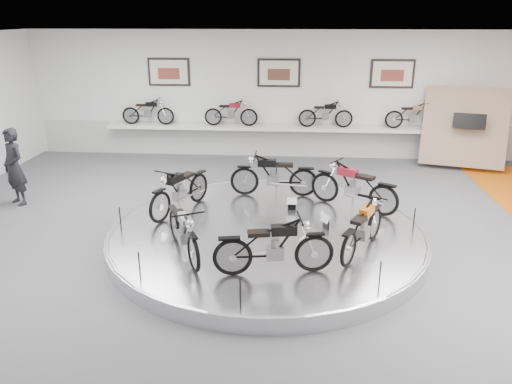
# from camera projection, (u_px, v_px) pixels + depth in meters

# --- Properties ---
(floor) EXTENTS (16.00, 16.00, 0.00)m
(floor) POSITION_uv_depth(u_px,v_px,m) (266.00, 249.00, 9.98)
(floor) COLOR #555558
(floor) RESTS_ON ground
(ceiling) EXTENTS (16.00, 16.00, 0.00)m
(ceiling) POSITION_uv_depth(u_px,v_px,m) (267.00, 40.00, 8.63)
(ceiling) COLOR white
(ceiling) RESTS_ON wall_back
(wall_back) EXTENTS (16.00, 0.00, 16.00)m
(wall_back) POSITION_uv_depth(u_px,v_px,m) (279.00, 95.00, 15.88)
(wall_back) COLOR silver
(wall_back) RESTS_ON floor
(dado_band) EXTENTS (15.68, 0.04, 1.10)m
(dado_band) POSITION_uv_depth(u_px,v_px,m) (278.00, 140.00, 16.35)
(dado_band) COLOR #BCBCBA
(dado_band) RESTS_ON floor
(display_platform) EXTENTS (6.40, 6.40, 0.30)m
(display_platform) POSITION_uv_depth(u_px,v_px,m) (267.00, 236.00, 10.21)
(display_platform) COLOR silver
(display_platform) RESTS_ON floor
(platform_rim) EXTENTS (6.40, 6.40, 0.10)m
(platform_rim) POSITION_uv_depth(u_px,v_px,m) (267.00, 230.00, 10.17)
(platform_rim) COLOR #B2B2BA
(platform_rim) RESTS_ON display_platform
(shelf) EXTENTS (11.00, 0.55, 0.10)m
(shelf) POSITION_uv_depth(u_px,v_px,m) (278.00, 128.00, 15.94)
(shelf) COLOR silver
(shelf) RESTS_ON wall_back
(poster_left) EXTENTS (1.35, 0.06, 0.88)m
(poster_left) POSITION_uv_depth(u_px,v_px,m) (169.00, 72.00, 15.86)
(poster_left) COLOR beige
(poster_left) RESTS_ON wall_back
(poster_center) EXTENTS (1.35, 0.06, 0.88)m
(poster_center) POSITION_uv_depth(u_px,v_px,m) (279.00, 73.00, 15.61)
(poster_center) COLOR beige
(poster_center) RESTS_ON wall_back
(poster_right) EXTENTS (1.35, 0.06, 0.88)m
(poster_right) POSITION_uv_depth(u_px,v_px,m) (392.00, 74.00, 15.36)
(poster_right) COLOR beige
(poster_right) RESTS_ON wall_back
(display_panel) EXTENTS (2.56, 1.52, 2.30)m
(display_panel) POSITION_uv_depth(u_px,v_px,m) (464.00, 127.00, 14.89)
(display_panel) COLOR #9A7862
(display_panel) RESTS_ON floor
(shelf_bike_a) EXTENTS (1.22, 0.43, 0.73)m
(shelf_bike_a) POSITION_uv_depth(u_px,v_px,m) (148.00, 113.00, 16.09)
(shelf_bike_a) COLOR black
(shelf_bike_a) RESTS_ON shelf
(shelf_bike_b) EXTENTS (1.22, 0.43, 0.73)m
(shelf_bike_b) POSITION_uv_depth(u_px,v_px,m) (231.00, 114.00, 15.90)
(shelf_bike_b) COLOR maroon
(shelf_bike_b) RESTS_ON shelf
(shelf_bike_c) EXTENTS (1.22, 0.43, 0.73)m
(shelf_bike_c) POSITION_uv_depth(u_px,v_px,m) (326.00, 116.00, 15.69)
(shelf_bike_c) COLOR black
(shelf_bike_c) RESTS_ON shelf
(shelf_bike_d) EXTENTS (1.22, 0.43, 0.73)m
(shelf_bike_d) POSITION_uv_depth(u_px,v_px,m) (413.00, 117.00, 15.50)
(shelf_bike_d) COLOR #9D9EA2
(shelf_bike_d) RESTS_ON shelf
(bike_a) EXTENTS (1.87, 1.51, 1.06)m
(bike_a) POSITION_uv_depth(u_px,v_px,m) (354.00, 186.00, 11.06)
(bike_a) COLOR maroon
(bike_a) RESTS_ON display_platform
(bike_b) EXTENTS (1.78, 0.63, 1.04)m
(bike_b) POSITION_uv_depth(u_px,v_px,m) (274.00, 175.00, 11.86)
(bike_b) COLOR black
(bike_b) RESTS_ON display_platform
(bike_c) EXTENTS (1.29, 1.86, 1.04)m
(bike_c) POSITION_uv_depth(u_px,v_px,m) (180.00, 189.00, 10.89)
(bike_c) COLOR black
(bike_c) RESTS_ON display_platform
(bike_d) EXTENTS (1.26, 1.73, 0.97)m
(bike_d) POSITION_uv_depth(u_px,v_px,m) (183.00, 230.00, 8.90)
(bike_d) COLOR #9D9EA2
(bike_d) RESTS_ON display_platform
(bike_e) EXTENTS (1.80, 0.89, 1.01)m
(bike_e) POSITION_uv_depth(u_px,v_px,m) (274.00, 246.00, 8.25)
(bike_e) COLOR black
(bike_e) RESTS_ON display_platform
(bike_f) EXTENTS (1.28, 1.72, 0.97)m
(bike_f) POSITION_uv_depth(u_px,v_px,m) (363.00, 228.00, 9.02)
(bike_f) COLOR #BF5E0E
(bike_f) RESTS_ON display_platform
(visitor) EXTENTS (0.83, 0.76, 1.89)m
(visitor) POSITION_uv_depth(u_px,v_px,m) (14.00, 167.00, 12.05)
(visitor) COLOR black
(visitor) RESTS_ON floor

